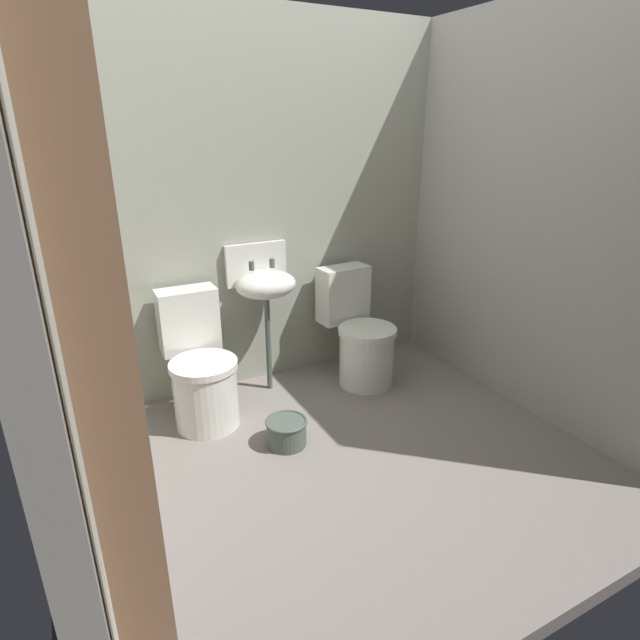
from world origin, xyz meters
name	(u,v)px	position (x,y,z in m)	size (l,w,h in m)	color
ground_plane	(342,457)	(0.00, 0.00, -0.04)	(2.96, 2.54, 0.08)	slate
wall_back	(260,209)	(0.00, 1.12, 1.20)	(2.96, 0.10, 2.39)	gray
wall_left	(32,271)	(-1.33, 0.10, 1.20)	(0.10, 2.34, 2.39)	#99978A
wall_right	(526,216)	(1.33, 0.10, 1.20)	(0.10, 2.34, 2.39)	#9A988D
wooden_door_post	(102,369)	(-1.19, -0.92, 1.20)	(0.14, 0.14, 2.39)	#9C6F4C
toilet_left	(201,371)	(-0.58, 0.72, 0.32)	(0.41, 0.60, 0.78)	silver
toilet_right	(359,337)	(0.55, 0.72, 0.32)	(0.43, 0.62, 0.78)	silver
sink	(264,283)	(-0.07, 0.91, 0.75)	(0.42, 0.35, 0.99)	#49564C
bucket	(286,431)	(-0.25, 0.21, 0.08)	(0.24, 0.24, 0.16)	#49564C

